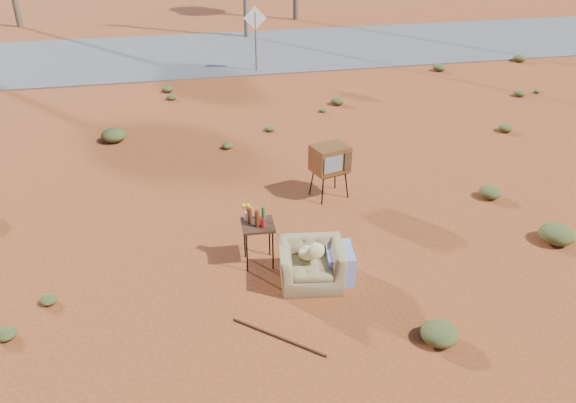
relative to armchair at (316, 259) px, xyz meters
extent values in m
plane|color=#98461E|center=(-0.39, 0.13, -0.40)|extent=(140.00, 140.00, 0.00)
cube|color=#565659|center=(-0.39, 15.13, -0.38)|extent=(140.00, 7.00, 0.04)
imported|color=olive|center=(-0.09, 0.00, 0.03)|extent=(1.07, 0.78, 0.86)
ellipsoid|color=#D2C480|center=(-0.13, 0.05, 0.10)|extent=(0.31, 0.31, 0.18)
ellipsoid|color=#D2C480|center=(-0.07, -0.17, 0.26)|extent=(0.28, 0.14, 0.28)
cube|color=navy|center=(0.38, 0.02, -0.15)|extent=(0.50, 0.70, 0.50)
cube|color=black|center=(0.98, 2.69, 0.14)|extent=(0.70, 0.60, 0.03)
cylinder|color=black|center=(0.77, 2.41, -0.13)|extent=(0.04, 0.04, 0.55)
cylinder|color=black|center=(1.31, 2.56, -0.13)|extent=(0.04, 0.04, 0.55)
cylinder|color=black|center=(0.66, 2.82, -0.13)|extent=(0.04, 0.04, 0.55)
cylinder|color=black|center=(1.19, 2.97, -0.13)|extent=(0.04, 0.04, 0.55)
cube|color=brown|center=(0.98, 2.69, 0.42)|extent=(0.80, 0.69, 0.53)
cube|color=slate|center=(0.97, 2.40, 0.42)|extent=(0.40, 0.13, 0.33)
cube|color=#472D19|center=(1.28, 2.49, 0.42)|extent=(0.15, 0.06, 0.37)
cube|color=#392014|center=(-0.79, 0.67, 0.32)|extent=(0.55, 0.55, 0.04)
cylinder|color=black|center=(-1.01, 0.47, -0.04)|extent=(0.02, 0.02, 0.72)
cylinder|color=black|center=(-0.60, 0.45, -0.04)|extent=(0.02, 0.02, 0.72)
cylinder|color=black|center=(-0.99, 0.89, -0.04)|extent=(0.02, 0.02, 0.72)
cylinder|color=black|center=(-0.57, 0.86, -0.04)|extent=(0.02, 0.02, 0.72)
cylinder|color=#52200D|center=(-0.91, 0.73, 0.48)|extent=(0.07, 0.07, 0.27)
cylinder|color=#52200D|center=(-0.82, 0.58, 0.49)|extent=(0.07, 0.07, 0.29)
cylinder|color=#2F5B27|center=(-0.68, 0.76, 0.47)|extent=(0.06, 0.06, 0.25)
cylinder|color=red|center=(-0.74, 0.56, 0.41)|extent=(0.07, 0.07, 0.13)
cylinder|color=silver|center=(-0.94, 0.83, 0.41)|extent=(0.08, 0.08, 0.14)
ellipsoid|color=gold|center=(-0.94, 0.83, 0.58)|extent=(0.17, 0.17, 0.12)
cylinder|color=#4B2014|center=(-0.84, -1.17, -0.38)|extent=(1.12, 1.02, 0.04)
cylinder|color=brown|center=(1.11, 12.13, 0.60)|extent=(0.06, 0.06, 2.00)
cube|color=silver|center=(1.11, 12.13, 1.40)|extent=(0.78, 0.04, 0.78)
ellipsoid|color=#424A20|center=(4.11, 1.93, -0.28)|extent=(0.44, 0.44, 0.24)
ellipsoid|color=#424A20|center=(-3.39, 6.63, -0.24)|extent=(0.60, 0.60, 0.33)
ellipsoid|color=#424A20|center=(6.41, 5.13, -0.30)|extent=(0.36, 0.36, 0.20)
ellipsoid|color=#424A20|center=(2.81, 8.13, -0.29)|extent=(0.40, 0.40, 0.22)
ellipsoid|color=#424A20|center=(-1.89, 9.63, -0.32)|extent=(0.30, 0.30, 0.17)
camera|label=1|loc=(-1.98, -6.91, 4.89)|focal=35.00mm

